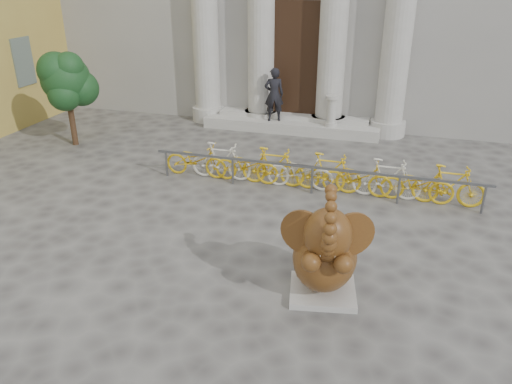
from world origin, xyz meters
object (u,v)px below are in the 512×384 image
(tree, at_px, (66,81))
(pedestrian, at_px, (274,95))
(bike_rack, at_px, (314,171))
(elephant_statue, at_px, (325,255))

(tree, distance_m, pedestrian, 6.54)
(bike_rack, bearing_deg, pedestrian, 116.09)
(bike_rack, height_order, tree, tree)
(elephant_statue, distance_m, tree, 10.58)
(tree, xyz_separation_m, pedestrian, (5.64, 3.22, -0.77))
(tree, bearing_deg, elephant_statue, -32.73)
(bike_rack, height_order, pedestrian, pedestrian)
(bike_rack, relative_size, tree, 2.85)
(elephant_statue, xyz_separation_m, tree, (-8.84, 5.68, 1.22))
(pedestrian, bearing_deg, elephant_statue, 90.42)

